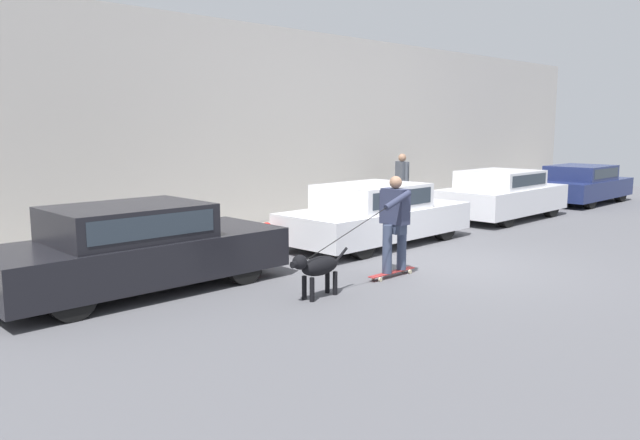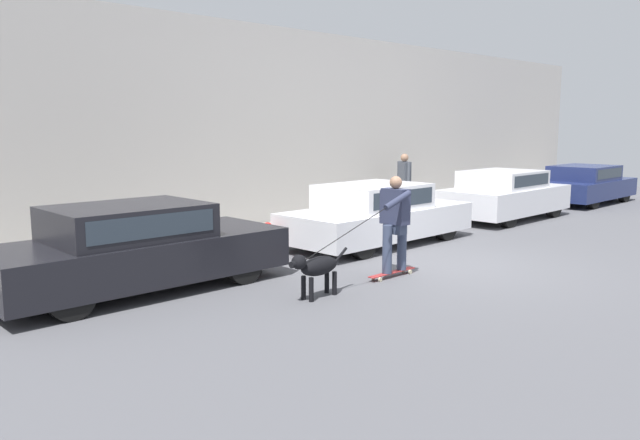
{
  "view_description": "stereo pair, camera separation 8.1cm",
  "coord_description": "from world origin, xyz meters",
  "px_view_note": "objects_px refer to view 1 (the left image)",
  "views": [
    {
      "loc": [
        -9.19,
        -6.28,
        2.47
      ],
      "look_at": [
        -2.21,
        0.92,
        0.95
      ],
      "focal_mm": 35.0,
      "sensor_mm": 36.0,
      "label": 1
    },
    {
      "loc": [
        -9.13,
        -6.34,
        2.47
      ],
      "look_at": [
        -2.21,
        0.92,
        0.95
      ],
      "focal_mm": 35.0,
      "sensor_mm": 36.0,
      "label": 2
    }
  ],
  "objects_px": {
    "parked_car_0": "(137,249)",
    "skateboarder": "(394,220)",
    "parked_car_3": "(582,184)",
    "parked_car_2": "(502,195)",
    "fire_hydrant": "(267,238)",
    "parked_car_1": "(376,215)",
    "pedestrian_with_bag": "(402,179)",
    "dog": "(317,267)"
  },
  "relations": [
    {
      "from": "parked_car_1",
      "to": "pedestrian_with_bag",
      "type": "xyz_separation_m",
      "value": [
        4.21,
        2.67,
        0.36
      ]
    },
    {
      "from": "parked_car_0",
      "to": "pedestrian_with_bag",
      "type": "relative_size",
      "value": 2.78
    },
    {
      "from": "skateboarder",
      "to": "pedestrian_with_bag",
      "type": "relative_size",
      "value": 1.68
    },
    {
      "from": "parked_car_3",
      "to": "dog",
      "type": "xyz_separation_m",
      "value": [
        -13.88,
        -2.17,
        -0.15
      ]
    },
    {
      "from": "dog",
      "to": "parked_car_2",
      "type": "bearing_deg",
      "value": -170.01
    },
    {
      "from": "parked_car_1",
      "to": "dog",
      "type": "xyz_separation_m",
      "value": [
        -3.79,
        -2.17,
        -0.16
      ]
    },
    {
      "from": "parked_car_0",
      "to": "parked_car_1",
      "type": "height_order",
      "value": "parked_car_0"
    },
    {
      "from": "parked_car_0",
      "to": "skateboarder",
      "type": "relative_size",
      "value": 1.65
    },
    {
      "from": "parked_car_0",
      "to": "fire_hydrant",
      "type": "height_order",
      "value": "parked_car_0"
    },
    {
      "from": "parked_car_0",
      "to": "skateboarder",
      "type": "height_order",
      "value": "skateboarder"
    },
    {
      "from": "parked_car_3",
      "to": "pedestrian_with_bag",
      "type": "xyz_separation_m",
      "value": [
        -5.88,
        2.67,
        0.37
      ]
    },
    {
      "from": "parked_car_2",
      "to": "skateboarder",
      "type": "height_order",
      "value": "skateboarder"
    },
    {
      "from": "parked_car_3",
      "to": "pedestrian_with_bag",
      "type": "distance_m",
      "value": 6.47
    },
    {
      "from": "parked_car_0",
      "to": "skateboarder",
      "type": "bearing_deg",
      "value": -31.05
    },
    {
      "from": "parked_car_2",
      "to": "skateboarder",
      "type": "relative_size",
      "value": 1.51
    },
    {
      "from": "dog",
      "to": "fire_hydrant",
      "type": "xyz_separation_m",
      "value": [
        1.43,
        2.9,
        -0.12
      ]
    },
    {
      "from": "parked_car_3",
      "to": "parked_car_0",
      "type": "bearing_deg",
      "value": 179.17
    },
    {
      "from": "parked_car_1",
      "to": "parked_car_2",
      "type": "height_order",
      "value": "parked_car_2"
    },
    {
      "from": "parked_car_3",
      "to": "parked_car_2",
      "type": "bearing_deg",
      "value": 179.17
    },
    {
      "from": "skateboarder",
      "to": "fire_hydrant",
      "type": "height_order",
      "value": "skateboarder"
    },
    {
      "from": "parked_car_2",
      "to": "parked_car_1",
      "type": "bearing_deg",
      "value": 178.84
    },
    {
      "from": "parked_car_2",
      "to": "dog",
      "type": "bearing_deg",
      "value": -167.48
    },
    {
      "from": "parked_car_1",
      "to": "parked_car_2",
      "type": "distance_m",
      "value": 5.14
    },
    {
      "from": "parked_car_3",
      "to": "dog",
      "type": "height_order",
      "value": "parked_car_3"
    },
    {
      "from": "parked_car_1",
      "to": "parked_car_3",
      "type": "bearing_deg",
      "value": -1.14
    },
    {
      "from": "fire_hydrant",
      "to": "parked_car_2",
      "type": "bearing_deg",
      "value": -5.52
    },
    {
      "from": "parked_car_1",
      "to": "pedestrian_with_bag",
      "type": "distance_m",
      "value": 5.0
    },
    {
      "from": "parked_car_0",
      "to": "fire_hydrant",
      "type": "relative_size",
      "value": 6.96
    },
    {
      "from": "parked_car_0",
      "to": "parked_car_3",
      "type": "relative_size",
      "value": 1.1
    },
    {
      "from": "parked_car_3",
      "to": "skateboarder",
      "type": "relative_size",
      "value": 1.51
    },
    {
      "from": "parked_car_0",
      "to": "parked_car_1",
      "type": "distance_m",
      "value": 5.45
    },
    {
      "from": "parked_car_3",
      "to": "fire_hydrant",
      "type": "height_order",
      "value": "parked_car_3"
    },
    {
      "from": "pedestrian_with_bag",
      "to": "parked_car_1",
      "type": "bearing_deg",
      "value": -124.4
    },
    {
      "from": "parked_car_2",
      "to": "fire_hydrant",
      "type": "xyz_separation_m",
      "value": [
        -7.49,
        0.72,
        -0.31
      ]
    },
    {
      "from": "skateboarder",
      "to": "dog",
      "type": "bearing_deg",
      "value": 1.96
    },
    {
      "from": "parked_car_0",
      "to": "parked_car_2",
      "type": "xyz_separation_m",
      "value": [
        10.58,
        -0.0,
        0.0
      ]
    },
    {
      "from": "parked_car_0",
      "to": "pedestrian_with_bag",
      "type": "xyz_separation_m",
      "value": [
        9.65,
        2.67,
        0.33
      ]
    },
    {
      "from": "parked_car_0",
      "to": "parked_car_1",
      "type": "bearing_deg",
      "value": 0.19
    },
    {
      "from": "parked_car_2",
      "to": "parked_car_3",
      "type": "height_order",
      "value": "parked_car_2"
    },
    {
      "from": "dog",
      "to": "skateboarder",
      "type": "relative_size",
      "value": 0.44
    },
    {
      "from": "pedestrian_with_bag",
      "to": "fire_hydrant",
      "type": "relative_size",
      "value": 2.5
    },
    {
      "from": "parked_car_2",
      "to": "parked_car_3",
      "type": "distance_m",
      "value": 4.96
    }
  ]
}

